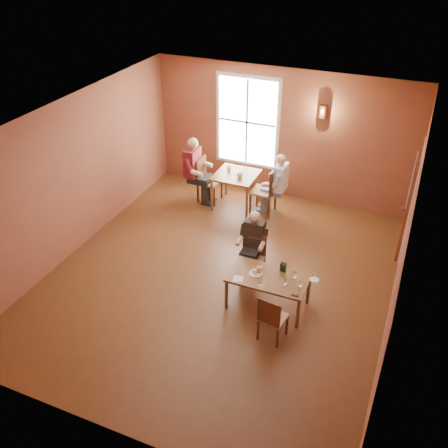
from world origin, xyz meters
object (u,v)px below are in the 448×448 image
at_px(main_table, 268,291).
at_px(diner_main, 253,251).
at_px(chair_diner_maroon, 210,181).
at_px(chair_empty, 273,317).
at_px(chair_diner_main, 253,258).
at_px(diner_maroon, 208,172).
at_px(chair_diner_white, 263,190).
at_px(second_table, 236,190).
at_px(diner_white, 265,185).

relative_size(main_table, diner_main, 1.09).
relative_size(main_table, chair_diner_maroon, 1.26).
distance_m(main_table, chair_diner_maroon, 3.82).
bearing_deg(chair_empty, chair_diner_main, 130.43).
bearing_deg(chair_diner_maroon, diner_maroon, -90.00).
bearing_deg(chair_empty, diner_maroon, 135.99).
relative_size(chair_diner_white, chair_diner_maroon, 1.05).
relative_size(main_table, second_table, 1.44).
distance_m(second_table, diner_white, 0.73).
relative_size(diner_white, chair_diner_maroon, 1.31).
relative_size(diner_white, diner_maroon, 0.92).
relative_size(chair_diner_main, chair_diner_white, 0.75).
bearing_deg(main_table, diner_maroon, 129.47).
relative_size(chair_diner_main, second_table, 0.90).
height_order(chair_diner_main, diner_maroon, diner_maroon).
relative_size(chair_diner_main, chair_empty, 0.98).
distance_m(second_table, chair_diner_maroon, 0.66).
relative_size(second_table, diner_maroon, 0.61).
xyz_separation_m(diner_main, second_table, (-1.26, 2.34, -0.20)).
bearing_deg(second_table, chair_diner_maroon, 180.00).
bearing_deg(chair_empty, main_table, 123.83).
distance_m(main_table, diner_main, 0.85).
bearing_deg(diner_main, diner_white, -76.13).
xyz_separation_m(chair_diner_main, chair_diner_maroon, (-1.91, 2.31, 0.11)).
distance_m(second_table, chair_diner_white, 0.67).
bearing_deg(chair_diner_main, chair_diner_white, -75.26).
xyz_separation_m(chair_diner_white, diner_maroon, (-1.33, 0.00, 0.20)).
distance_m(main_table, chair_diner_main, 0.83).
bearing_deg(chair_diner_maroon, second_table, 90.00).
bearing_deg(diner_white, diner_main, -166.13).
bearing_deg(diner_main, chair_diner_main, -90.00).
relative_size(chair_diner_maroon, diner_maroon, 0.70).
xyz_separation_m(chair_diner_white, chair_diner_maroon, (-1.30, 0.00, -0.03)).
bearing_deg(chair_diner_maroon, diner_white, 90.00).
xyz_separation_m(diner_white, diner_maroon, (-1.36, 0.00, 0.06)).
bearing_deg(main_table, chair_empty, -65.04).
height_order(diner_main, chair_diner_white, diner_main).
xyz_separation_m(chair_diner_main, diner_white, (-0.58, 2.31, 0.27)).
bearing_deg(chair_diner_main, diner_white, -75.96).
bearing_deg(chair_diner_maroon, diner_main, 39.19).
bearing_deg(chair_empty, diner_white, 119.82).
bearing_deg(chair_empty, chair_diner_white, 120.23).
distance_m(chair_diner_main, diner_main, 0.19).
distance_m(chair_diner_white, diner_maroon, 1.34).
relative_size(diner_main, diner_maroon, 0.81).
bearing_deg(chair_diner_white, diner_main, -165.44).
bearing_deg(chair_diner_maroon, chair_diner_white, 90.00).
bearing_deg(diner_main, main_table, 128.88).
xyz_separation_m(main_table, diner_white, (-1.08, 2.96, 0.37)).
bearing_deg(chair_diner_main, chair_empty, 121.57).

